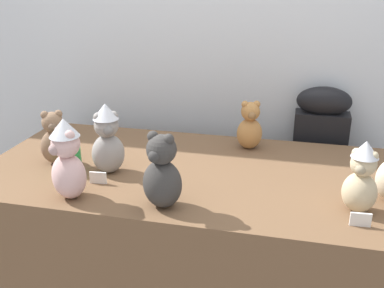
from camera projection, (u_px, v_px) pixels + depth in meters
name	position (u px, v px, depth m)	size (l,w,h in m)	color
wall_back	(223.00, 19.00, 2.40)	(7.00, 0.08, 2.60)	silver
display_table	(192.00, 240.00, 2.09)	(1.85, 0.92, 0.73)	brown
instrument_case	(316.00, 174.00, 2.46)	(0.28, 0.12, 0.99)	black
teddy_bear_charcoal	(162.00, 173.00, 1.61)	(0.17, 0.16, 0.29)	#383533
teddy_bear_sand	(361.00, 178.00, 1.58)	(0.15, 0.14, 0.27)	#CCB78E
teddy_bear_blush	(67.00, 160.00, 1.67)	(0.19, 0.18, 0.32)	beige
teddy_bear_caramel	(250.00, 127.00, 2.16)	(0.15, 0.13, 0.24)	#B27A42
teddy_bear_ash	(107.00, 140.00, 1.89)	(0.18, 0.18, 0.31)	gray
teddy_bear_mocha	(54.00, 139.00, 1.99)	(0.16, 0.15, 0.25)	#7F6047
party_cup_green	(72.00, 160.00, 1.92)	(0.08, 0.08, 0.11)	#238C3D
name_card_front_left	(361.00, 220.00, 1.52)	(0.07, 0.01, 0.05)	white
name_card_front_middle	(98.00, 178.00, 1.83)	(0.07, 0.01, 0.05)	white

